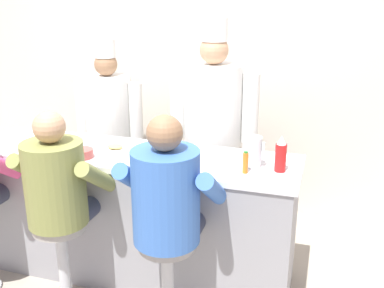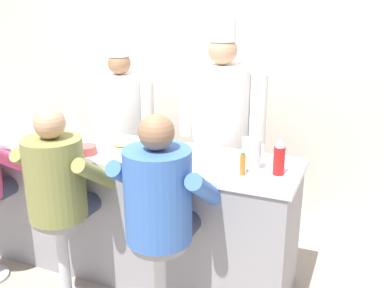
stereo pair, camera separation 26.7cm
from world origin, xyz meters
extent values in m
cube|color=beige|center=(0.00, 1.70, 1.35)|extent=(10.00, 0.06, 2.70)
cube|color=gray|center=(0.00, 0.32, 0.46)|extent=(2.35, 0.61, 0.93)
cube|color=silver|center=(0.00, 0.32, 0.95)|extent=(2.39, 0.63, 0.04)
cylinder|color=red|center=(1.06, 0.28, 1.06)|extent=(0.07, 0.07, 0.18)
cone|color=white|center=(1.06, 0.28, 1.17)|extent=(0.06, 0.06, 0.06)
cylinder|color=yellow|center=(0.24, 0.24, 1.06)|extent=(0.06, 0.06, 0.19)
cone|color=yellow|center=(0.24, 0.24, 1.18)|extent=(0.05, 0.05, 0.05)
cylinder|color=orange|center=(0.85, 0.18, 1.03)|extent=(0.04, 0.04, 0.13)
cylinder|color=#287F2D|center=(0.85, 0.18, 1.10)|extent=(0.02, 0.02, 0.01)
cylinder|color=silver|center=(0.87, 0.32, 1.06)|extent=(0.12, 0.12, 0.20)
cube|color=silver|center=(0.94, 0.32, 1.07)|extent=(0.01, 0.01, 0.12)
cylinder|color=white|center=(-0.11, 0.32, 0.98)|extent=(0.25, 0.25, 0.02)
ellipsoid|color=#E0BC60|center=(-0.11, 0.32, 1.00)|extent=(0.11, 0.09, 0.03)
cylinder|color=#B24C47|center=(-0.26, 0.13, 1.00)|extent=(0.15, 0.15, 0.06)
cylinder|color=beige|center=(-0.55, 0.21, 1.00)|extent=(0.09, 0.09, 0.08)
torus|color=beige|center=(-0.49, 0.21, 1.01)|extent=(0.06, 0.02, 0.06)
cylinder|color=#E54C8C|center=(-0.73, -0.13, 0.95)|extent=(0.10, 0.40, 0.32)
cylinder|color=#B2B5BA|center=(-0.25, -0.23, 0.33)|extent=(0.07, 0.07, 0.62)
cylinder|color=gray|center=(-0.25, -0.23, 0.64)|extent=(0.34, 0.34, 0.05)
cylinder|color=#33384C|center=(-0.34, -0.04, 0.67)|extent=(0.14, 0.37, 0.14)
cylinder|color=#33384C|center=(-0.15, -0.04, 0.67)|extent=(0.14, 0.37, 0.14)
cylinder|color=olive|center=(-0.25, -0.23, 0.93)|extent=(0.37, 0.37, 0.53)
cylinder|color=olive|center=(-0.48, -0.13, 0.95)|extent=(0.10, 0.40, 0.32)
cylinder|color=olive|center=(-0.01, -0.13, 0.95)|extent=(0.10, 0.40, 0.32)
sphere|color=tan|center=(-0.25, -0.23, 1.29)|extent=(0.19, 0.19, 0.19)
cylinder|color=#B2B5BA|center=(0.48, -0.23, 0.33)|extent=(0.07, 0.07, 0.62)
cylinder|color=gray|center=(0.48, -0.23, 0.64)|extent=(0.34, 0.34, 0.05)
cylinder|color=#33384C|center=(0.38, -0.04, 0.68)|extent=(0.15, 0.39, 0.15)
cylinder|color=#33384C|center=(0.58, -0.04, 0.68)|extent=(0.15, 0.39, 0.15)
cylinder|color=#3866B7|center=(0.48, -0.23, 0.94)|extent=(0.39, 0.39, 0.55)
cylinder|color=#3866B7|center=(0.23, -0.12, 0.96)|extent=(0.10, 0.42, 0.34)
cylinder|color=#3866B7|center=(0.72, -0.12, 0.96)|extent=(0.10, 0.42, 0.34)
sphere|color=#8C6647|center=(0.48, -0.23, 1.32)|extent=(0.20, 0.20, 0.20)
cube|color=#232328|center=(-0.56, 1.11, 0.39)|extent=(0.32, 0.18, 0.77)
cube|color=white|center=(-0.56, 1.06, 0.54)|extent=(0.29, 0.02, 0.46)
cylinder|color=white|center=(-0.56, 1.11, 1.06)|extent=(0.42, 0.42, 0.58)
sphere|color=#8C6647|center=(-0.56, 1.11, 1.45)|extent=(0.20, 0.20, 0.20)
cylinder|color=white|center=(-0.56, 1.11, 1.59)|extent=(0.18, 0.18, 0.16)
cylinder|color=white|center=(-0.83, 1.11, 1.06)|extent=(0.12, 0.12, 0.49)
cylinder|color=white|center=(-0.29, 1.11, 1.06)|extent=(0.12, 0.12, 0.49)
cube|color=#232328|center=(0.44, 0.99, 0.43)|extent=(0.36, 0.20, 0.86)
cube|color=white|center=(0.44, 0.93, 0.60)|extent=(0.32, 0.02, 0.52)
cylinder|color=white|center=(0.44, 0.99, 1.18)|extent=(0.47, 0.47, 0.65)
sphere|color=tan|center=(0.44, 0.99, 1.62)|extent=(0.22, 0.22, 0.22)
cylinder|color=white|center=(0.44, 0.99, 1.78)|extent=(0.20, 0.20, 0.18)
cylinder|color=white|center=(0.14, 0.99, 1.18)|extent=(0.13, 0.13, 0.55)
cylinder|color=white|center=(0.74, 0.99, 1.18)|extent=(0.13, 0.13, 0.55)
camera|label=1|loc=(1.30, -2.40, 2.03)|focal=42.00mm
camera|label=2|loc=(1.55, -2.31, 2.03)|focal=42.00mm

